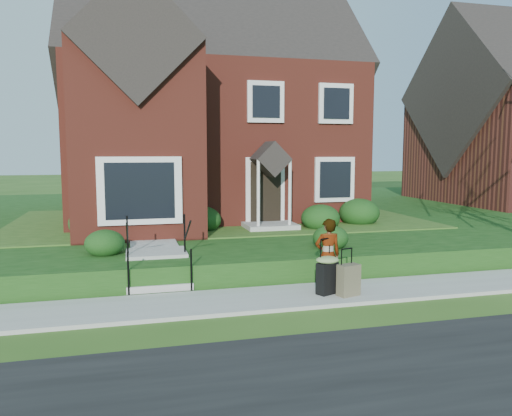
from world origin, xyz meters
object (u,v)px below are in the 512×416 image
object	(u,v)px
front_steps	(158,264)
woman	(328,255)
suitcase_black	(327,272)
suitcase_olive	(349,280)

from	to	relation	value
front_steps	woman	distance (m)	3.88
front_steps	suitcase_black	distance (m)	3.88
suitcase_black	woman	bearing A→B (deg)	41.60
woman	front_steps	bearing A→B (deg)	-26.51
woman	suitcase_olive	bearing A→B (deg)	124.47
front_steps	woman	xyz separation A→B (m)	(3.45, -1.74, 0.38)
woman	suitcase_olive	xyz separation A→B (m)	(0.29, -0.43, -0.45)
woman	suitcase_black	size ratio (longest dim) A/B	1.33
front_steps	woman	bearing A→B (deg)	-26.81
suitcase_black	suitcase_olive	xyz separation A→B (m)	(0.38, -0.23, -0.13)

